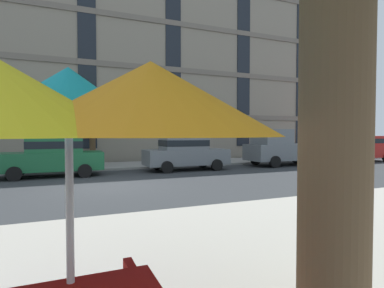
% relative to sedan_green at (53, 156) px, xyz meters
% --- Properties ---
extents(ground_plane, '(120.00, 120.00, 0.00)m').
position_rel_sedan_green_xyz_m(ground_plane, '(1.92, -3.70, -0.95)').
color(ground_plane, '#2D3033').
extents(sidewalk_far, '(56.00, 3.60, 0.12)m').
position_rel_sedan_green_xyz_m(sidewalk_far, '(1.92, 3.10, -0.89)').
color(sidewalk_far, gray).
rests_on(sidewalk_far, ground).
extents(apartment_building, '(39.87, 12.08, 16.00)m').
position_rel_sedan_green_xyz_m(apartment_building, '(1.92, 11.29, 7.05)').
color(apartment_building, gray).
rests_on(apartment_building, ground).
extents(sedan_green, '(4.40, 1.98, 1.78)m').
position_rel_sedan_green_xyz_m(sedan_green, '(0.00, 0.00, 0.00)').
color(sedan_green, '#195933').
rests_on(sedan_green, ground).
extents(sedan_gray, '(4.40, 1.98, 1.78)m').
position_rel_sedan_green_xyz_m(sedan_gray, '(6.42, 0.00, 0.00)').
color(sedan_gray, slate).
rests_on(sedan_gray, ground).
extents(pickup_gray, '(5.10, 2.12, 2.20)m').
position_rel_sedan_green_xyz_m(pickup_gray, '(12.85, 0.00, 0.08)').
color(pickup_gray, slate).
rests_on(pickup_gray, ground).
extents(sedan_red, '(4.40, 1.98, 1.78)m').
position_rel_sedan_green_xyz_m(sedan_red, '(19.60, 0.00, 0.00)').
color(sedan_red, '#B21E19').
rests_on(sedan_red, ground).
extents(street_tree_middle, '(2.07, 1.98, 3.72)m').
position_rel_sedan_green_xyz_m(street_tree_middle, '(1.87, 2.98, 1.79)').
color(street_tree_middle, '#4C3823').
rests_on(street_tree_middle, ground).
extents(patio_umbrella, '(3.30, 3.06, 2.44)m').
position_rel_sedan_green_xyz_m(patio_umbrella, '(0.42, -12.70, 1.19)').
color(patio_umbrella, silver).
rests_on(patio_umbrella, ground).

